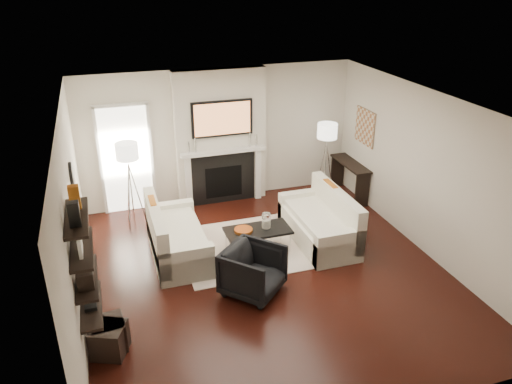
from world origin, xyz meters
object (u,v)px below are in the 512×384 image
object	(u,v)px
lamp_right_shade	(327,131)
ottoman_near	(109,334)
loveseat_right_base	(318,230)
coffee_table	(258,230)
armchair	(253,269)
lamp_left_shade	(127,151)
loveseat_left_base	(178,244)

from	to	relation	value
lamp_right_shade	ottoman_near	world-z (taller)	lamp_right_shade
loveseat_right_base	coffee_table	world-z (taller)	same
armchair	ottoman_near	distance (m)	2.18
lamp_left_shade	ottoman_near	world-z (taller)	lamp_left_shade
loveseat_left_base	lamp_left_shade	world-z (taller)	lamp_left_shade
coffee_table	lamp_left_shade	xyz separation A→B (m)	(-1.90, 1.66, 1.05)
loveseat_left_base	lamp_left_shade	size ratio (longest dim) A/B	4.50
loveseat_right_base	lamp_right_shade	world-z (taller)	lamp_right_shade
lamp_left_shade	ottoman_near	xyz separation A→B (m)	(-0.62, -3.31, -1.25)
coffee_table	lamp_right_shade	size ratio (longest dim) A/B	2.75
loveseat_left_base	ottoman_near	bearing A→B (deg)	-122.19
loveseat_left_base	lamp_right_shade	distance (m)	3.78
loveseat_left_base	coffee_table	bearing A→B (deg)	-12.62
loveseat_right_base	lamp_right_shade	bearing A→B (deg)	61.94
coffee_table	ottoman_near	world-z (taller)	coffee_table
coffee_table	ottoman_near	bearing A→B (deg)	-146.87
loveseat_right_base	armchair	xyz separation A→B (m)	(-1.55, -1.11, 0.19)
lamp_right_shade	loveseat_right_base	bearing A→B (deg)	-118.06
lamp_right_shade	lamp_left_shade	bearing A→B (deg)	179.84
coffee_table	lamp_left_shade	distance (m)	2.74
loveseat_right_base	lamp_left_shade	bearing A→B (deg)	151.54
loveseat_left_base	coffee_table	distance (m)	1.35
loveseat_left_base	loveseat_right_base	distance (m)	2.44
lamp_right_shade	ottoman_near	xyz separation A→B (m)	(-4.52, -3.30, -1.25)
lamp_left_shade	armchair	bearing A→B (deg)	-61.79
loveseat_left_base	lamp_right_shade	bearing A→B (deg)	22.43
loveseat_right_base	ottoman_near	size ratio (longest dim) A/B	4.50
coffee_table	armchair	distance (m)	1.17
lamp_right_shade	loveseat_left_base	bearing A→B (deg)	-157.57
loveseat_right_base	coffee_table	bearing A→B (deg)	-178.86
ottoman_near	armchair	bearing A→B (deg)	14.94
lamp_left_shade	coffee_table	bearing A→B (deg)	-41.16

